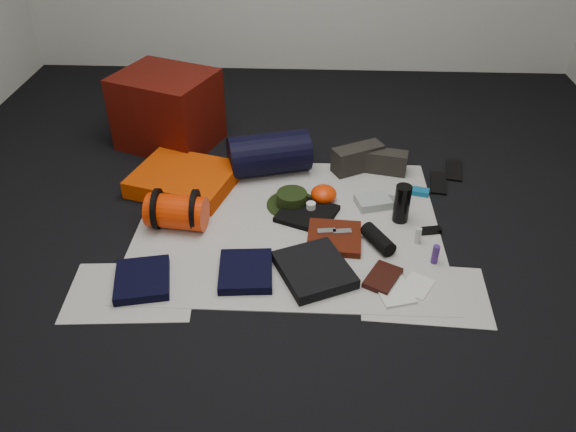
{
  "coord_description": "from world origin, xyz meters",
  "views": [
    {
      "loc": [
        0.11,
        -2.41,
        1.8
      ],
      "look_at": [
        0.0,
        -0.06,
        0.1
      ],
      "focal_mm": 35.0,
      "sensor_mm": 36.0,
      "label": 1
    }
  ],
  "objects_px": {
    "water_bottle": "(402,204)",
    "compact_camera": "(393,201)",
    "stuff_sack": "(177,212)",
    "navy_duffel": "(269,154)",
    "paperback_book": "(383,278)",
    "red_cabinet": "(168,110)",
    "sleeping_pad": "(184,179)"
  },
  "relations": [
    {
      "from": "red_cabinet",
      "to": "stuff_sack",
      "type": "bearing_deg",
      "value": -54.02
    },
    {
      "from": "sleeping_pad",
      "to": "navy_duffel",
      "type": "height_order",
      "value": "navy_duffel"
    },
    {
      "from": "red_cabinet",
      "to": "navy_duffel",
      "type": "xyz_separation_m",
      "value": [
        0.68,
        -0.35,
        -0.11
      ]
    },
    {
      "from": "water_bottle",
      "to": "compact_camera",
      "type": "height_order",
      "value": "water_bottle"
    },
    {
      "from": "sleeping_pad",
      "to": "stuff_sack",
      "type": "distance_m",
      "value": 0.39
    },
    {
      "from": "red_cabinet",
      "to": "water_bottle",
      "type": "bearing_deg",
      "value": -8.23
    },
    {
      "from": "navy_duffel",
      "to": "compact_camera",
      "type": "relative_size",
      "value": 5.08
    },
    {
      "from": "navy_duffel",
      "to": "paperback_book",
      "type": "bearing_deg",
      "value": -74.04
    },
    {
      "from": "stuff_sack",
      "to": "compact_camera",
      "type": "bearing_deg",
      "value": 12.67
    },
    {
      "from": "red_cabinet",
      "to": "paperback_book",
      "type": "distance_m",
      "value": 1.85
    },
    {
      "from": "water_bottle",
      "to": "compact_camera",
      "type": "xyz_separation_m",
      "value": [
        -0.02,
        0.15,
        -0.09
      ]
    },
    {
      "from": "sleeping_pad",
      "to": "water_bottle",
      "type": "xyz_separation_m",
      "value": [
        1.23,
        -0.28,
        0.06
      ]
    },
    {
      "from": "stuff_sack",
      "to": "water_bottle",
      "type": "xyz_separation_m",
      "value": [
        1.19,
        0.11,
        0.02
      ]
    },
    {
      "from": "red_cabinet",
      "to": "navy_duffel",
      "type": "bearing_deg",
      "value": -5.71
    },
    {
      "from": "water_bottle",
      "to": "paperback_book",
      "type": "xyz_separation_m",
      "value": [
        -0.14,
        -0.49,
        -0.09
      ]
    },
    {
      "from": "red_cabinet",
      "to": "stuff_sack",
      "type": "relative_size",
      "value": 1.86
    },
    {
      "from": "navy_duffel",
      "to": "red_cabinet",
      "type": "bearing_deg",
      "value": 136.15
    },
    {
      "from": "sleeping_pad",
      "to": "stuff_sack",
      "type": "bearing_deg",
      "value": -83.82
    },
    {
      "from": "sleeping_pad",
      "to": "paperback_book",
      "type": "height_order",
      "value": "sleeping_pad"
    },
    {
      "from": "water_bottle",
      "to": "red_cabinet",
      "type": "bearing_deg",
      "value": 150.07
    },
    {
      "from": "red_cabinet",
      "to": "stuff_sack",
      "type": "distance_m",
      "value": 0.97
    },
    {
      "from": "red_cabinet",
      "to": "navy_duffel",
      "type": "height_order",
      "value": "red_cabinet"
    },
    {
      "from": "stuff_sack",
      "to": "water_bottle",
      "type": "distance_m",
      "value": 1.19
    },
    {
      "from": "compact_camera",
      "to": "paperback_book",
      "type": "bearing_deg",
      "value": -83.61
    },
    {
      "from": "stuff_sack",
      "to": "navy_duffel",
      "type": "bearing_deg",
      "value": 52.19
    },
    {
      "from": "sleeping_pad",
      "to": "navy_duffel",
      "type": "bearing_deg",
      "value": 21.07
    },
    {
      "from": "sleeping_pad",
      "to": "paperback_book",
      "type": "xyz_separation_m",
      "value": [
        1.09,
        -0.77,
        -0.04
      ]
    },
    {
      "from": "red_cabinet",
      "to": "sleeping_pad",
      "type": "bearing_deg",
      "value": -48.55
    },
    {
      "from": "compact_camera",
      "to": "paperback_book",
      "type": "distance_m",
      "value": 0.65
    },
    {
      "from": "navy_duffel",
      "to": "paperback_book",
      "type": "relative_size",
      "value": 2.43
    },
    {
      "from": "stuff_sack",
      "to": "paperback_book",
      "type": "distance_m",
      "value": 1.12
    },
    {
      "from": "sleeping_pad",
      "to": "red_cabinet",
      "type": "bearing_deg",
      "value": 109.75
    }
  ]
}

